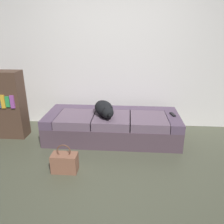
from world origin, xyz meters
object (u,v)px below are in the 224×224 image
at_px(tv_remote, 173,114).
at_px(handbag, 65,162).
at_px(couch, 112,126).
at_px(dog_dark, 104,109).
at_px(bookshelf, 7,105).

relative_size(tv_remote, handbag, 0.40).
height_order(couch, dog_dark, dog_dark).
distance_m(couch, handbag, 1.10).
height_order(tv_remote, bookshelf, bookshelf).
relative_size(couch, tv_remote, 14.12).
xyz_separation_m(tv_remote, bookshelf, (-2.67, -0.05, 0.11)).
relative_size(couch, dog_dark, 3.44).
xyz_separation_m(dog_dark, tv_remote, (1.07, 0.10, -0.10)).
distance_m(couch, dog_dark, 0.36).
distance_m(couch, bookshelf, 1.75).
bearing_deg(bookshelf, dog_dark, -1.65).
bearing_deg(handbag, tv_remote, 33.48).
xyz_separation_m(dog_dark, handbag, (-0.41, -0.88, -0.41)).
bearing_deg(couch, dog_dark, -145.71).
bearing_deg(bookshelf, couch, 1.08).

